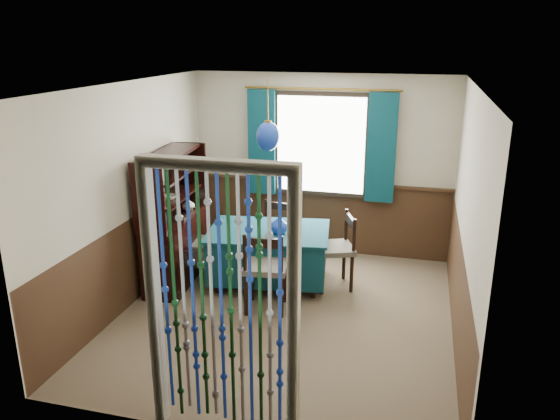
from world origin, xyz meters
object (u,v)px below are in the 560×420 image
(sideboard, at_px, (174,237))
(bowl_shelf, at_px, (169,197))
(vase_sideboard, at_px, (188,204))
(chair_near, at_px, (265,268))
(pendant_lamp, at_px, (268,136))
(chair_far, at_px, (274,231))
(dining_table, at_px, (269,252))
(chair_right, at_px, (337,249))
(vase_table, at_px, (279,225))
(chair_left, at_px, (201,244))

(sideboard, distance_m, bowl_shelf, 0.61)
(vase_sideboard, bearing_deg, chair_near, -32.99)
(pendant_lamp, bearing_deg, sideboard, -169.47)
(chair_far, xyz_separation_m, bowl_shelf, (-0.99, -1.03, 0.70))
(dining_table, distance_m, pendant_lamp, 1.45)
(vase_sideboard, bearing_deg, chair_right, -0.08)
(chair_far, height_order, chair_right, chair_right)
(dining_table, height_order, vase_sideboard, vase_sideboard)
(dining_table, xyz_separation_m, chair_right, (0.82, 0.11, 0.08))
(pendant_lamp, relative_size, vase_sideboard, 4.39)
(bowl_shelf, bearing_deg, pendant_lamp, 20.10)
(chair_near, relative_size, chair_right, 1.03)
(chair_near, relative_size, sideboard, 0.58)
(chair_right, height_order, vase_table, chair_right)
(chair_left, bearing_deg, chair_far, 134.28)
(chair_left, distance_m, vase_sideboard, 0.55)
(dining_table, distance_m, sideboard, 1.19)
(chair_right, bearing_deg, chair_far, 38.68)
(chair_left, relative_size, chair_right, 0.95)
(dining_table, bearing_deg, sideboard, -177.69)
(chair_near, bearing_deg, chair_right, 42.68)
(sideboard, height_order, vase_table, sideboard)
(chair_left, distance_m, vase_table, 1.06)
(chair_far, height_order, bowl_shelf, bowl_shelf)
(chair_far, bearing_deg, chair_right, 155.44)
(chair_left, xyz_separation_m, vase_table, (1.01, 0.02, 0.33))
(chair_near, bearing_deg, vase_table, 82.31)
(chair_left, xyz_separation_m, sideboard, (-0.30, -0.12, 0.11))
(bowl_shelf, bearing_deg, sideboard, 107.79)
(chair_left, xyz_separation_m, vase_sideboard, (-0.24, 0.21, 0.45))
(chair_far, distance_m, chair_left, 1.04)
(dining_table, distance_m, chair_left, 0.86)
(dining_table, xyz_separation_m, chair_near, (0.16, -0.70, 0.10))
(chair_near, relative_size, vase_table, 4.59)
(chair_far, distance_m, bowl_shelf, 1.60)
(vase_table, bearing_deg, chair_near, -89.82)
(chair_near, relative_size, pendant_lamp, 1.17)
(sideboard, bearing_deg, chair_right, 3.80)
(dining_table, height_order, vase_table, vase_table)
(dining_table, bearing_deg, chair_left, 177.88)
(chair_left, height_order, vase_table, vase_table)
(chair_left, height_order, bowl_shelf, bowl_shelf)
(vase_table, distance_m, vase_sideboard, 1.27)
(bowl_shelf, bearing_deg, dining_table, 20.10)
(bowl_shelf, bearing_deg, chair_right, 15.01)
(sideboard, bearing_deg, chair_far, 33.16)
(chair_right, distance_m, sideboard, 2.01)
(chair_far, relative_size, vase_sideboard, 4.55)
(chair_right, xyz_separation_m, bowl_shelf, (-1.92, -0.52, 0.66))
(chair_right, bearing_deg, bowl_shelf, 82.88)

